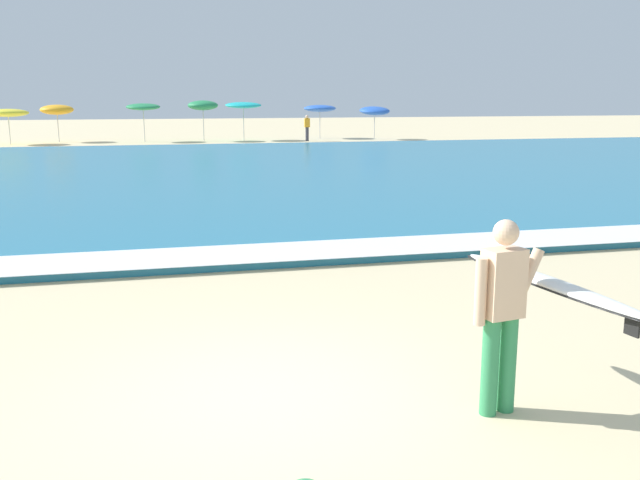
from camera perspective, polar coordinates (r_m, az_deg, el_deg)
ground_plane at (r=6.68m, az=-4.49°, el=-12.60°), size 160.00×160.00×0.00m
sea at (r=24.97m, az=-11.44°, el=5.33°), size 120.00×28.00×0.14m
surf_foam at (r=11.74m, az=-8.72°, el=-1.22°), size 120.00×1.44×0.01m
surfer_with_board at (r=6.33m, az=16.20°, el=-4.57°), size 1.10×2.44×1.73m
beach_umbrella_0 at (r=43.71m, az=-24.09°, el=9.44°), size 2.22×2.23×2.02m
beach_umbrella_1 at (r=44.95m, az=-20.66°, el=9.91°), size 1.92×1.93×2.22m
beach_umbrella_2 at (r=43.56m, az=-14.22°, el=10.48°), size 1.99×2.01×2.32m
beach_umbrella_3 at (r=43.55m, az=-9.53°, el=10.77°), size 1.82×1.84×2.46m
beach_umbrella_4 at (r=43.94m, az=-6.28°, el=10.87°), size 2.22×2.23×2.38m
beach_umbrella_5 at (r=45.79m, az=-0.01°, el=10.67°), size 2.08×2.08×2.14m
beach_umbrella_6 at (r=44.85m, az=4.48°, el=10.45°), size 1.91×1.95×2.13m
beachgoer_near_row_left at (r=43.09m, az=-1.06°, el=9.18°), size 0.32×0.20×1.58m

